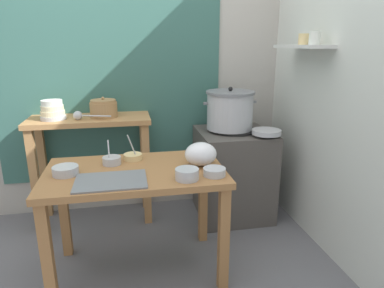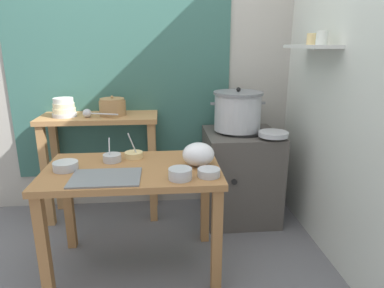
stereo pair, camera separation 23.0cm
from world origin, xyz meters
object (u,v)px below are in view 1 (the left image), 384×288
object	(u,v)px
prep_table	(136,186)
prep_bowl_3	(214,171)
serving_tray	(111,181)
prep_bowl_1	(65,170)
clay_pot	(104,109)
plastic_bag	(201,154)
prep_bowl_0	(132,156)
ladle	(79,116)
prep_bowl_2	(112,160)
stove_block	(233,173)
prep_bowl_4	(187,174)
steamer_pot	(230,110)
back_shelf_table	(92,144)
bowl_stack_enamel	(53,111)
wide_pan	(266,132)

from	to	relation	value
prep_table	prep_bowl_3	size ratio (longest dim) A/B	8.22
serving_tray	prep_bowl_1	distance (m)	0.31
clay_pot	prep_bowl_3	world-z (taller)	clay_pot
plastic_bag	prep_bowl_3	size ratio (longest dim) A/B	1.53
plastic_bag	prep_bowl_0	xyz separation A→B (m)	(-0.43, 0.19, -0.05)
ladle	prep_bowl_2	xyz separation A→B (m)	(0.25, -0.57, -0.19)
stove_block	prep_bowl_4	world-z (taller)	prep_bowl_4
steamer_pot	prep_bowl_4	bearing A→B (deg)	-120.53
prep_bowl_3	prep_table	bearing A→B (deg)	157.78
back_shelf_table	bowl_stack_enamel	world-z (taller)	bowl_stack_enamel
bowl_stack_enamel	wide_pan	world-z (taller)	bowl_stack_enamel
serving_tray	prep_bowl_1	bearing A→B (deg)	148.51
back_shelf_table	wide_pan	bearing A→B (deg)	-13.96
wide_pan	stove_block	bearing A→B (deg)	132.59
prep_bowl_2	plastic_bag	bearing A→B (deg)	-12.86
steamer_pot	prep_bowl_2	xyz separation A→B (m)	(-0.96, -0.54, -0.19)
ladle	prep_bowl_1	world-z (taller)	ladle
ladle	stove_block	bearing A→B (deg)	-2.21
prep_table	clay_pot	bearing A→B (deg)	105.05
bowl_stack_enamel	prep_bowl_0	bearing A→B (deg)	-44.19
wide_pan	prep_bowl_1	world-z (taller)	wide_pan
back_shelf_table	prep_bowl_3	distance (m)	1.25
ladle	serving_tray	world-z (taller)	ladle
prep_table	wide_pan	xyz separation A→B (m)	(1.05, 0.44, 0.19)
serving_tray	wide_pan	distance (m)	1.34
prep_table	bowl_stack_enamel	world-z (taller)	bowl_stack_enamel
bowl_stack_enamel	prep_bowl_3	xyz separation A→B (m)	(1.05, -0.95, -0.22)
clay_pot	prep_bowl_3	size ratio (longest dim) A/B	1.62
steamer_pot	serving_tray	size ratio (longest dim) A/B	1.13
serving_tray	prep_bowl_4	size ratio (longest dim) A/B	2.92
ladle	wide_pan	world-z (taller)	ladle
ladle	prep_bowl_1	size ratio (longest dim) A/B	1.91
plastic_bag	bowl_stack_enamel	bearing A→B (deg)	143.08
prep_bowl_0	prep_bowl_1	size ratio (longest dim) A/B	1.19
prep_bowl_0	clay_pot	bearing A→B (deg)	108.84
prep_bowl_1	wide_pan	bearing A→B (deg)	17.08
prep_table	plastic_bag	distance (m)	0.46
back_shelf_table	wide_pan	world-z (taller)	back_shelf_table
stove_block	plastic_bag	size ratio (longest dim) A/B	3.82
steamer_pot	bowl_stack_enamel	xyz separation A→B (m)	(-1.41, 0.09, 0.03)
prep_table	serving_tray	size ratio (longest dim) A/B	2.75
prep_bowl_0	prep_bowl_4	distance (m)	0.51
steamer_pot	prep_bowl_3	size ratio (longest dim) A/B	3.37
back_shelf_table	prep_bowl_2	bearing A→B (deg)	-74.23
stove_block	wide_pan	size ratio (longest dim) A/B	3.39
prep_table	clay_pot	xyz separation A→B (m)	(-0.21, 0.78, 0.36)
prep_bowl_1	prep_bowl_3	distance (m)	0.88
wide_pan	ladle	bearing A→B (deg)	169.77
stove_block	clay_pot	size ratio (longest dim) A/B	3.61
prep_table	steamer_pot	xyz separation A→B (m)	(0.81, 0.67, 0.33)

